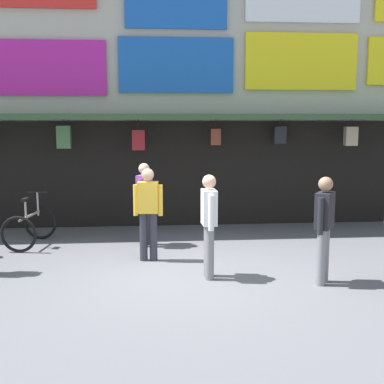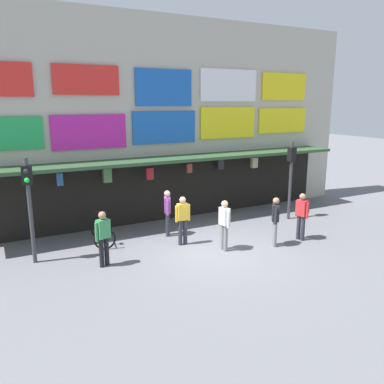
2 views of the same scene
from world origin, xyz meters
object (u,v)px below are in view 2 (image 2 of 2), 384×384
pedestrian_in_red (302,213)px  pedestrian_in_blue (275,219)px  traffic_light_near (29,194)px  pedestrian_in_green (183,218)px  pedestrian_in_yellow (224,223)px  traffic_light_far (291,168)px  bicycle_parked (103,233)px  pedestrian_in_purple (103,236)px  pedestrian_in_white (167,210)px

pedestrian_in_red → pedestrian_in_blue: size_ratio=1.00×
pedestrian_in_red → pedestrian_in_blue: (-1.22, -0.05, -0.04)m
traffic_light_near → pedestrian_in_red: (8.58, -2.16, -1.16)m
pedestrian_in_green → pedestrian_in_yellow: size_ratio=1.00×
traffic_light_far → bicycle_parked: (-7.64, 0.59, -1.75)m
pedestrian_in_red → pedestrian_in_purple: size_ratio=1.00×
pedestrian_in_white → pedestrian_in_yellow: bearing=-64.4°
traffic_light_near → pedestrian_in_purple: size_ratio=1.90×
pedestrian_in_green → pedestrian_in_blue: (2.70, -1.52, 0.00)m
traffic_light_near → pedestrian_in_green: bearing=-8.4°
pedestrian_in_green → pedestrian_in_blue: size_ratio=1.00×
pedestrian_in_purple → traffic_light_near: bearing=145.7°
bicycle_parked → pedestrian_in_green: pedestrian_in_green is taller
bicycle_parked → pedestrian_in_yellow: bearing=-35.3°
bicycle_parked → traffic_light_far: bearing=-4.4°
bicycle_parked → pedestrian_in_red: bearing=-23.6°
pedestrian_in_green → pedestrian_in_yellow: same height
traffic_light_far → pedestrian_in_red: traffic_light_far is taller
traffic_light_near → pedestrian_in_white: bearing=5.1°
bicycle_parked → pedestrian_in_red: 6.92m
traffic_light_far → pedestrian_in_purple: size_ratio=1.90×
traffic_light_far → pedestrian_in_yellow: traffic_light_far is taller
pedestrian_in_white → pedestrian_in_green: bearing=-86.0°
bicycle_parked → pedestrian_in_purple: bearing=-104.0°
pedestrian_in_green → pedestrian_in_purple: bearing=-169.2°
pedestrian_in_red → pedestrian_in_yellow: bearing=172.7°
pedestrian_in_white → traffic_light_near: bearing=-174.9°
traffic_light_near → pedestrian_in_red: size_ratio=1.90×
traffic_light_near → traffic_light_far: size_ratio=1.00×
bicycle_parked → pedestrian_in_purple: (-0.46, -1.84, 0.55)m
traffic_light_near → pedestrian_in_red: 8.93m
bicycle_parked → pedestrian_in_purple: size_ratio=0.75×
pedestrian_in_yellow → pedestrian_in_red: size_ratio=1.00×
traffic_light_far → pedestrian_in_red: 2.79m
pedestrian_in_purple → pedestrian_in_green: bearing=10.8°
traffic_light_near → traffic_light_far: same height
traffic_light_near → pedestrian_in_blue: bearing=-16.7°
pedestrian_in_green → pedestrian_in_white: bearing=94.0°
traffic_light_near → pedestrian_in_yellow: (5.63, -1.78, -1.19)m
pedestrian_in_white → pedestrian_in_blue: 3.82m
traffic_light_far → traffic_light_near: bearing=-179.9°
pedestrian_in_yellow → pedestrian_in_blue: 1.79m
pedestrian_in_yellow → pedestrian_in_blue: same height
pedestrian_in_red → pedestrian_in_purple: 6.84m
pedestrian_in_white → pedestrian_in_purple: size_ratio=1.00×
pedestrian_in_yellow → pedestrian_in_red: same height
bicycle_parked → pedestrian_in_white: 2.39m
traffic_light_near → traffic_light_far: 9.90m
traffic_light_far → pedestrian_in_yellow: bearing=-157.2°
traffic_light_near → bicycle_parked: 2.92m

